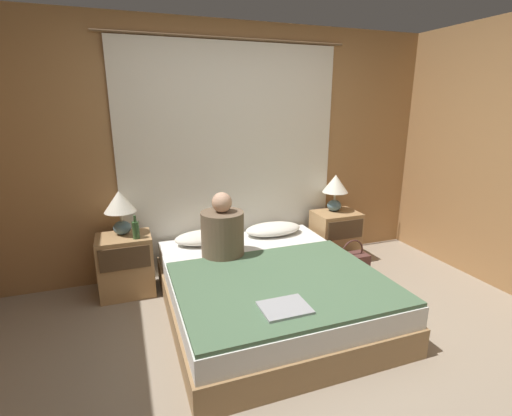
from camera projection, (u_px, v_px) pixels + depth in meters
The scene contains 15 objects.
ground_plane at pixel (304, 361), 2.58m from camera, with size 16.00×16.00×0.00m, color gray.
wall_back at pixel (230, 152), 3.84m from camera, with size 4.62×0.06×2.50m.
curtain_panel at pixel (232, 161), 3.81m from camera, with size 2.45×0.02×2.34m.
bed at pixel (268, 290), 3.16m from camera, with size 1.65×1.93×0.40m.
nightstand_left at pixel (126, 265), 3.44m from camera, with size 0.48×0.39×0.57m.
nightstand_right at pixel (335, 236), 4.18m from camera, with size 0.48×0.39×0.57m.
lamp_left at pixel (120, 206), 3.34m from camera, with size 0.28×0.28×0.41m.
lamp_right at pixel (335, 187), 4.08m from camera, with size 0.28×0.28×0.41m.
pillow_left at pixel (205, 237), 3.65m from camera, with size 0.60×0.33×0.12m.
pillow_right at pixel (273, 229), 3.89m from camera, with size 0.60×0.33×0.12m.
blanket_on_bed at pixel (282, 283), 2.83m from camera, with size 1.59×1.27×0.03m.
person_left_in_bed at pixel (223, 232), 3.28m from camera, with size 0.38×0.38×0.59m.
beer_bottle_on_left_stand at pixel (136, 230), 3.29m from camera, with size 0.06×0.06×0.21m.
laptop_on_bed at pixel (285, 308), 2.43m from camera, with size 0.32×0.25×0.02m.
handbag_on_floor at pixel (352, 263), 3.90m from camera, with size 0.34×0.19×0.37m.
Camera 1 is at (-1.07, -1.95, 1.74)m, focal length 26.00 mm.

